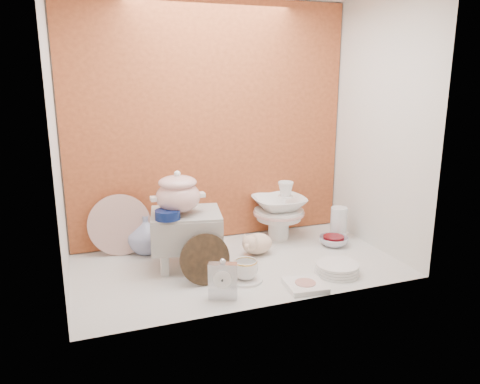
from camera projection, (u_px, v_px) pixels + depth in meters
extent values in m
plane|color=silver|center=(238.00, 265.00, 2.61)|extent=(1.80, 1.80, 0.00)
cube|color=#BA5A2E|center=(211.00, 123.00, 2.88)|extent=(1.80, 0.06, 1.50)
cube|color=silver|center=(54.00, 141.00, 2.13)|extent=(0.06, 1.00, 1.50)
cube|color=silver|center=(381.00, 126.00, 2.72)|extent=(0.06, 1.00, 1.50)
cylinder|color=#0A1950|center=(168.00, 215.00, 2.39)|extent=(0.16, 0.16, 0.05)
imported|color=white|center=(146.00, 234.00, 2.77)|extent=(0.23, 0.23, 0.23)
cube|color=silver|center=(223.00, 279.00, 2.19)|extent=(0.14, 0.10, 0.20)
ellipsoid|color=beige|center=(257.00, 243.00, 2.75)|extent=(0.27, 0.22, 0.14)
cylinder|color=white|center=(245.00, 280.00, 2.41)|extent=(0.18, 0.18, 0.01)
imported|color=white|center=(246.00, 269.00, 2.39)|extent=(0.17, 0.17, 0.10)
cube|color=white|center=(305.00, 285.00, 2.32)|extent=(0.21, 0.21, 0.03)
cylinder|color=white|center=(337.00, 268.00, 2.49)|extent=(0.27, 0.27, 0.06)
imported|color=silver|center=(334.00, 241.00, 2.90)|extent=(0.21, 0.21, 0.06)
cylinder|color=silver|center=(339.00, 223.00, 3.00)|extent=(0.13, 0.13, 0.21)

